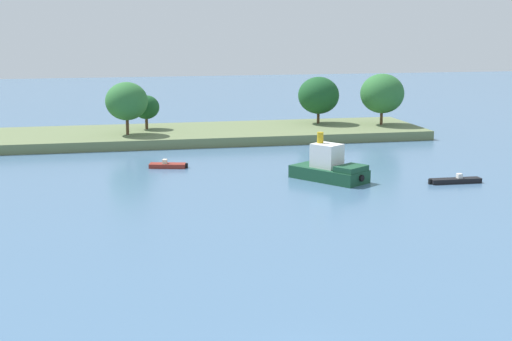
# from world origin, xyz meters

# --- Properties ---
(treeline_island) EXTENTS (96.93, 16.98, 9.15)m
(treeline_island) POSITION_xyz_m (-6.13, 75.69, 2.25)
(treeline_island) COLOR #66754C
(treeline_island) RESTS_ON ground
(tugboat) EXTENTS (7.92, 9.01, 5.18)m
(tugboat) POSITION_xyz_m (14.69, 43.35, 1.34)
(tugboat) COLOR #19472D
(tugboat) RESTS_ON ground
(fishing_skiff) EXTENTS (5.88, 1.32, 1.02)m
(fishing_skiff) POSITION_xyz_m (27.47, 39.13, 0.28)
(fishing_skiff) COLOR black
(fishing_skiff) RESTS_ON ground
(small_motorboat) EXTENTS (4.64, 2.53, 1.00)m
(small_motorboat) POSITION_xyz_m (-1.97, 54.20, 0.28)
(small_motorboat) COLOR maroon
(small_motorboat) RESTS_ON ground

